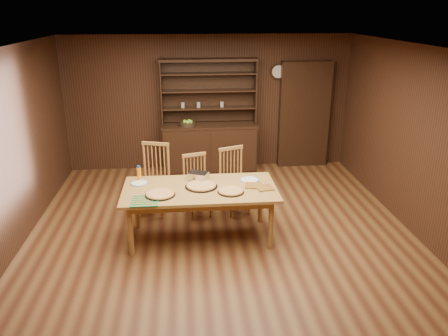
{
  "coord_description": "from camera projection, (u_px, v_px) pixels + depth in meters",
  "views": [
    {
      "loc": [
        -0.48,
        -5.42,
        3.07
      ],
      "look_at": [
        0.06,
        0.4,
        0.91
      ],
      "focal_mm": 35.0,
      "sensor_mm": 36.0,
      "label": 1
    }
  ],
  "objects": [
    {
      "name": "pizza_left",
      "position": [
        160.0,
        194.0,
        5.72
      ],
      "size": [
        0.4,
        0.4,
        0.04
      ],
      "color": "black",
      "rests_on": "dining_table"
    },
    {
      "name": "doorway",
      "position": [
        304.0,
        115.0,
        8.68
      ],
      "size": [
        1.0,
        0.18,
        2.1
      ],
      "primitive_type": "cube",
      "color": "black",
      "rests_on": "floor"
    },
    {
      "name": "juice_bottle",
      "position": [
        139.0,
        173.0,
        6.18
      ],
      "size": [
        0.06,
        0.06,
        0.22
      ],
      "color": "orange",
      "rests_on": "dining_table"
    },
    {
      "name": "cooling_rack",
      "position": [
        145.0,
        201.0,
        5.54
      ],
      "size": [
        0.4,
        0.4,
        0.02
      ],
      "primitive_type": null,
      "rotation": [
        0.0,
        0.0,
        0.21
      ],
      "color": "#0B9751",
      "rests_on": "dining_table"
    },
    {
      "name": "pot_holder_b",
      "position": [
        253.0,
        185.0,
        6.01
      ],
      "size": [
        0.26,
        0.26,
        0.02
      ],
      "primitive_type": "cube",
      "rotation": [
        0.0,
        0.0,
        -0.2
      ],
      "color": "red",
      "rests_on": "dining_table"
    },
    {
      "name": "pizza_center",
      "position": [
        201.0,
        186.0,
        5.98
      ],
      "size": [
        0.45,
        0.45,
        0.04
      ],
      "color": "black",
      "rests_on": "dining_table"
    },
    {
      "name": "room_shell",
      "position": [
        222.0,
        130.0,
        5.63
      ],
      "size": [
        6.0,
        6.0,
        6.0
      ],
      "color": "silver",
      "rests_on": "floor"
    },
    {
      "name": "chair_left",
      "position": [
        155.0,
        176.0,
        6.79
      ],
      "size": [
        0.57,
        0.55,
        1.12
      ],
      "rotation": [
        0.0,
        0.0,
        -0.29
      ],
      "color": "#B9873F",
      "rests_on": "floor"
    },
    {
      "name": "chair_center",
      "position": [
        196.0,
        183.0,
        6.75
      ],
      "size": [
        0.49,
        0.47,
        0.97
      ],
      "rotation": [
        0.0,
        0.0,
        0.29
      ],
      "color": "#B9873F",
      "rests_on": "floor"
    },
    {
      "name": "plate_left",
      "position": [
        139.0,
        183.0,
        6.09
      ],
      "size": [
        0.24,
        0.24,
        0.02
      ],
      "color": "silver",
      "rests_on": "dining_table"
    },
    {
      "name": "china_hutch",
      "position": [
        210.0,
        141.0,
        8.54
      ],
      "size": [
        1.84,
        0.52,
        2.17
      ],
      "color": "black",
      "rests_on": "floor"
    },
    {
      "name": "chair_right",
      "position": [
        233.0,
        178.0,
        6.83
      ],
      "size": [
        0.54,
        0.53,
        1.04
      ],
      "rotation": [
        0.0,
        0.0,
        0.35
      ],
      "color": "#B9873F",
      "rests_on": "floor"
    },
    {
      "name": "fruit_bowl",
      "position": [
        188.0,
        124.0,
        8.31
      ],
      "size": [
        0.3,
        0.3,
        0.12
      ],
      "color": "black",
      "rests_on": "china_hutch"
    },
    {
      "name": "dining_table",
      "position": [
        200.0,
        193.0,
        5.97
      ],
      "size": [
        2.09,
        1.04,
        0.75
      ],
      "color": "#A37538",
      "rests_on": "floor"
    },
    {
      "name": "pizza_right",
      "position": [
        231.0,
        191.0,
        5.81
      ],
      "size": [
        0.36,
        0.36,
        0.04
      ],
      "color": "black",
      "rests_on": "dining_table"
    },
    {
      "name": "floor",
      "position": [
        222.0,
        238.0,
        6.17
      ],
      "size": [
        6.0,
        6.0,
        0.0
      ],
      "primitive_type": "plane",
      "color": "brown",
      "rests_on": "ground"
    },
    {
      "name": "pot_holder_a",
      "position": [
        265.0,
        188.0,
        5.94
      ],
      "size": [
        0.25,
        0.25,
        0.02
      ],
      "primitive_type": "cube",
      "rotation": [
        0.0,
        0.0,
        0.15
      ],
      "color": "red",
      "rests_on": "dining_table"
    },
    {
      "name": "plate_right",
      "position": [
        249.0,
        180.0,
        6.2
      ],
      "size": [
        0.27,
        0.27,
        0.02
      ],
      "color": "silver",
      "rests_on": "dining_table"
    },
    {
      "name": "wall_clock",
      "position": [
        278.0,
        72.0,
        8.39
      ],
      "size": [
        0.3,
        0.05,
        0.3
      ],
      "color": "black",
      "rests_on": "room_shell"
    },
    {
      "name": "foil_dish",
      "position": [
        198.0,
        176.0,
        6.23
      ],
      "size": [
        0.32,
        0.28,
        0.11
      ],
      "primitive_type": "cube",
      "rotation": [
        0.0,
        0.0,
        -0.41
      ],
      "color": "white",
      "rests_on": "dining_table"
    }
  ]
}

